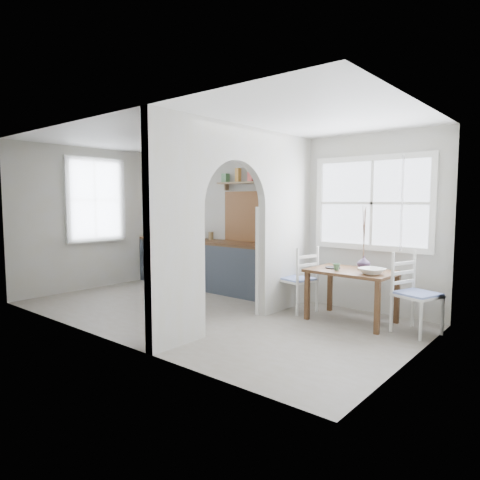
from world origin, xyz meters
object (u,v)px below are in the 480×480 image
Objects in this scene: chair_left at (297,279)px; vase at (364,262)px; kettle at (260,238)px; dining_table at (351,296)px; chair_right at (417,293)px.

chair_left is 5.28× the size of vase.
kettle reaches higher than chair_left.
chair_right is (0.86, 0.01, 0.15)m from dining_table.
chair_left is 4.36× the size of kettle.
vase is at bearing 70.14° from dining_table.
chair_right is 2.68m from kettle.
vase is at bearing 95.50° from chair_right.
chair_left is at bearing -167.89° from vase.
kettle is at bearing 172.62° from dining_table.
dining_table is 0.49m from vase.
dining_table is 1.16× the size of chair_left.
vase is at bearing 115.07° from chair_left.
chair_left is 0.97× the size of chair_right.
dining_table is at bearing 103.14° from chair_left.
vase is at bearing 15.74° from kettle.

